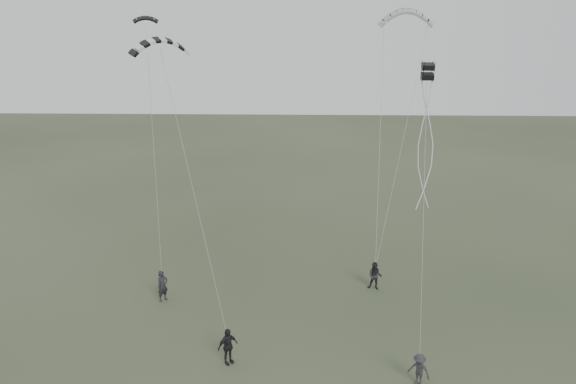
{
  "coord_description": "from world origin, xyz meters",
  "views": [
    {
      "loc": [
        2.14,
        -24.94,
        16.14
      ],
      "look_at": [
        1.29,
        4.45,
        6.86
      ],
      "focal_mm": 35.0,
      "sensor_mm": 36.0,
      "label": 1
    }
  ],
  "objects_px": {
    "flyer_far": "(419,370)",
    "kite_box": "(428,71)",
    "flyer_left": "(163,286)",
    "kite_striped": "(160,40)",
    "kite_pale_large": "(407,11)",
    "kite_dark_small": "(145,18)",
    "flyer_right": "(375,276)",
    "flyer_center": "(228,346)"
  },
  "relations": [
    {
      "from": "flyer_right",
      "to": "flyer_center",
      "type": "relative_size",
      "value": 0.95
    },
    {
      "from": "kite_dark_small",
      "to": "kite_striped",
      "type": "bearing_deg",
      "value": -83.89
    },
    {
      "from": "flyer_left",
      "to": "flyer_center",
      "type": "height_order",
      "value": "flyer_left"
    },
    {
      "from": "kite_striped",
      "to": "kite_box",
      "type": "xyz_separation_m",
      "value": [
        13.08,
        -3.1,
        -1.26
      ]
    },
    {
      "from": "flyer_left",
      "to": "kite_box",
      "type": "relative_size",
      "value": 2.78
    },
    {
      "from": "flyer_right",
      "to": "flyer_center",
      "type": "height_order",
      "value": "flyer_center"
    },
    {
      "from": "flyer_right",
      "to": "kite_striped",
      "type": "xyz_separation_m",
      "value": [
        -11.86,
        -1.92,
        14.07
      ]
    },
    {
      "from": "flyer_left",
      "to": "kite_box",
      "type": "distance_m",
      "value": 19.12
    },
    {
      "from": "kite_pale_large",
      "to": "kite_box",
      "type": "height_order",
      "value": "kite_pale_large"
    },
    {
      "from": "flyer_left",
      "to": "kite_pale_large",
      "type": "distance_m",
      "value": 23.11
    },
    {
      "from": "flyer_left",
      "to": "flyer_center",
      "type": "relative_size",
      "value": 1.02
    },
    {
      "from": "kite_dark_small",
      "to": "kite_pale_large",
      "type": "distance_m",
      "value": 16.49
    },
    {
      "from": "kite_dark_small",
      "to": "kite_striped",
      "type": "distance_m",
      "value": 5.77
    },
    {
      "from": "flyer_right",
      "to": "kite_striped",
      "type": "distance_m",
      "value": 18.5
    },
    {
      "from": "flyer_center",
      "to": "kite_box",
      "type": "relative_size",
      "value": 2.73
    },
    {
      "from": "flyer_far",
      "to": "kite_striped",
      "type": "xyz_separation_m",
      "value": [
        -12.74,
        7.51,
        14.15
      ]
    },
    {
      "from": "kite_striped",
      "to": "kite_box",
      "type": "distance_m",
      "value": 13.5
    },
    {
      "from": "kite_box",
      "to": "kite_striped",
      "type": "bearing_deg",
      "value": 170.6
    },
    {
      "from": "kite_dark_small",
      "to": "flyer_right",
      "type": "bearing_deg",
      "value": -29.06
    },
    {
      "from": "flyer_left",
      "to": "kite_striped",
      "type": "distance_m",
      "value": 14.02
    },
    {
      "from": "kite_dark_small",
      "to": "kite_striped",
      "type": "relative_size",
      "value": 0.47
    },
    {
      "from": "flyer_left",
      "to": "kite_dark_small",
      "type": "xyz_separation_m",
      "value": [
        -1.28,
        5.17,
        15.04
      ]
    },
    {
      "from": "kite_pale_large",
      "to": "kite_box",
      "type": "relative_size",
      "value": 5.16
    },
    {
      "from": "flyer_center",
      "to": "flyer_far",
      "type": "relative_size",
      "value": 1.16
    },
    {
      "from": "kite_pale_large",
      "to": "flyer_right",
      "type": "bearing_deg",
      "value": -102.11
    },
    {
      "from": "flyer_right",
      "to": "kite_dark_small",
      "type": "xyz_separation_m",
      "value": [
        -13.95,
        3.36,
        15.11
      ]
    },
    {
      "from": "kite_striped",
      "to": "kite_box",
      "type": "height_order",
      "value": "kite_striped"
    },
    {
      "from": "flyer_far",
      "to": "kite_box",
      "type": "xyz_separation_m",
      "value": [
        0.34,
        4.41,
        12.89
      ]
    },
    {
      "from": "flyer_right",
      "to": "kite_dark_small",
      "type": "distance_m",
      "value": 20.84
    },
    {
      "from": "flyer_center",
      "to": "kite_dark_small",
      "type": "height_order",
      "value": "kite_dark_small"
    },
    {
      "from": "flyer_left",
      "to": "flyer_right",
      "type": "distance_m",
      "value": 12.8
    },
    {
      "from": "flyer_left",
      "to": "kite_pale_large",
      "type": "xyz_separation_m",
      "value": [
        14.82,
        8.73,
        15.44
      ]
    },
    {
      "from": "flyer_right",
      "to": "kite_box",
      "type": "distance_m",
      "value": 13.81
    },
    {
      "from": "flyer_far",
      "to": "kite_striped",
      "type": "relative_size",
      "value": 0.53
    },
    {
      "from": "kite_dark_small",
      "to": "kite_box",
      "type": "height_order",
      "value": "kite_dark_small"
    },
    {
      "from": "flyer_left",
      "to": "flyer_right",
      "type": "xyz_separation_m",
      "value": [
        12.67,
        1.82,
        -0.07
      ]
    },
    {
      "from": "flyer_left",
      "to": "kite_striped",
      "type": "bearing_deg",
      "value": -55.47
    },
    {
      "from": "flyer_left",
      "to": "kite_dark_small",
      "type": "bearing_deg",
      "value": 55.45
    },
    {
      "from": "flyer_center",
      "to": "kite_dark_small",
      "type": "relative_size",
      "value": 1.29
    },
    {
      "from": "flyer_right",
      "to": "flyer_center",
      "type": "xyz_separation_m",
      "value": [
        -8.02,
        -7.97,
        0.05
      ]
    },
    {
      "from": "kite_pale_large",
      "to": "kite_striped",
      "type": "height_order",
      "value": "kite_pale_large"
    },
    {
      "from": "flyer_left",
      "to": "kite_striped",
      "type": "relative_size",
      "value": 0.63
    }
  ]
}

